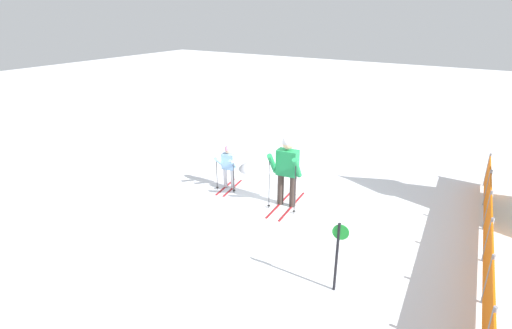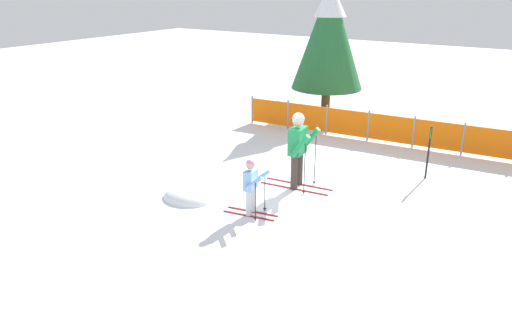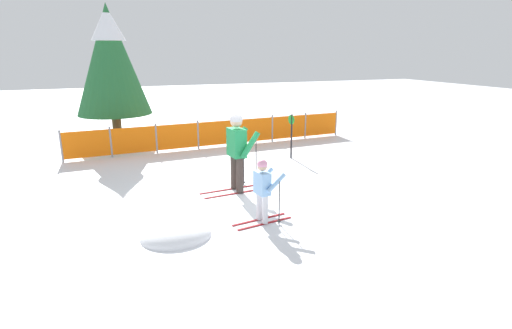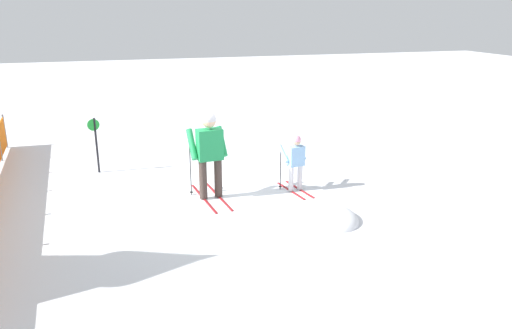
{
  "view_description": "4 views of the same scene",
  "coord_description": "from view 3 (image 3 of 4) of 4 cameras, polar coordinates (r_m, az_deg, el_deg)",
  "views": [
    {
      "loc": [
        8.0,
        4.3,
        4.61
      ],
      "look_at": [
        0.09,
        -0.63,
        0.97
      ],
      "focal_mm": 28.0,
      "sensor_mm": 36.0,
      "label": 1
    },
    {
      "loc": [
        5.16,
        -9.53,
        4.65
      ],
      "look_at": [
        -0.37,
        -1.04,
        0.88
      ],
      "focal_mm": 35.0,
      "sensor_mm": 36.0,
      "label": 2
    },
    {
      "loc": [
        -2.67,
        -8.13,
        3.13
      ],
      "look_at": [
        0.17,
        -0.52,
        0.81
      ],
      "focal_mm": 28.0,
      "sensor_mm": 36.0,
      "label": 3
    },
    {
      "loc": [
        -9.57,
        2.07,
        3.77
      ],
      "look_at": [
        -0.22,
        -0.72,
        0.7
      ],
      "focal_mm": 35.0,
      "sensor_mm": 36.0,
      "label": 4
    }
  ],
  "objects": [
    {
      "name": "ground_plane",
      "position": [
        9.11,
        -2.17,
        -4.15
      ],
      "size": [
        60.0,
        60.0,
        0.0
      ],
      "primitive_type": "plane",
      "color": "white"
    },
    {
      "name": "skier_adult",
      "position": [
        8.98,
        -2.67,
        2.74
      ],
      "size": [
        1.74,
        0.8,
        1.82
      ],
      "rotation": [
        0.0,
        0.0,
        0.1
      ],
      "color": "maroon",
      "rests_on": "ground_plane"
    },
    {
      "name": "skier_child",
      "position": [
        7.39,
        1.02,
        -3.05
      ],
      "size": [
        1.18,
        0.57,
        1.23
      ],
      "rotation": [
        0.0,
        0.0,
        0.17
      ],
      "color": "maroon",
      "rests_on": "ground_plane"
    },
    {
      "name": "safety_fence",
      "position": [
        13.47,
        -5.49,
        4.51
      ],
      "size": [
        9.56,
        0.66,
        0.95
      ],
      "rotation": [
        0.0,
        0.0,
        0.06
      ],
      "color": "gray",
      "rests_on": "ground_plane"
    },
    {
      "name": "conifer_far",
      "position": [
        14.86,
        -20.08,
        14.07
      ],
      "size": [
        2.51,
        2.51,
        4.67
      ],
      "color": "#4C3823",
      "rests_on": "ground_plane"
    },
    {
      "name": "trail_marker",
      "position": [
        11.95,
        5.08,
        4.77
      ],
      "size": [
        0.08,
        0.28,
        1.33
      ],
      "color": "black",
      "rests_on": "ground_plane"
    },
    {
      "name": "snow_mound",
      "position": [
        7.22,
        -11.31,
        -10.07
      ],
      "size": [
        1.24,
        1.05,
        0.49
      ],
      "primitive_type": "ellipsoid",
      "color": "white",
      "rests_on": "ground_plane"
    }
  ]
}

